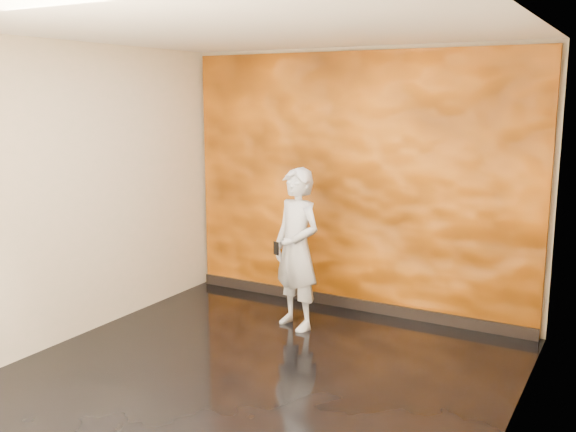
{
  "coord_description": "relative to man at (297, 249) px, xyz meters",
  "views": [
    {
      "loc": [
        2.7,
        -4.29,
        2.31
      ],
      "look_at": [
        -0.19,
        0.84,
        1.2
      ],
      "focal_mm": 40.0,
      "sensor_mm": 36.0,
      "label": 1
    }
  ],
  "objects": [
    {
      "name": "room",
      "position": [
        0.26,
        -1.14,
        0.59
      ],
      "size": [
        4.02,
        4.02,
        2.81
      ],
      "color": "black",
      "rests_on": "ground"
    },
    {
      "name": "feature_wall",
      "position": [
        0.26,
        0.82,
        0.57
      ],
      "size": [
        3.9,
        0.06,
        2.75
      ],
      "primitive_type": "cube",
      "color": "orange",
      "rests_on": "ground"
    },
    {
      "name": "baseboard",
      "position": [
        0.26,
        0.78,
        -0.75
      ],
      "size": [
        3.9,
        0.04,
        0.12
      ],
      "primitive_type": "cube",
      "color": "black",
      "rests_on": "ground"
    },
    {
      "name": "man",
      "position": [
        0.0,
        0.0,
        0.0
      ],
      "size": [
        0.69,
        0.57,
        1.61
      ],
      "primitive_type": "imported",
      "rotation": [
        0.0,
        0.0,
        -0.37
      ],
      "color": "#9FA4AE",
      "rests_on": "ground"
    },
    {
      "name": "phone",
      "position": [
        -0.11,
        -0.22,
        0.04
      ],
      "size": [
        0.07,
        0.04,
        0.13
      ],
      "primitive_type": "cube",
      "rotation": [
        0.0,
        0.0,
        -0.41
      ],
      "color": "black",
      "rests_on": "man"
    }
  ]
}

